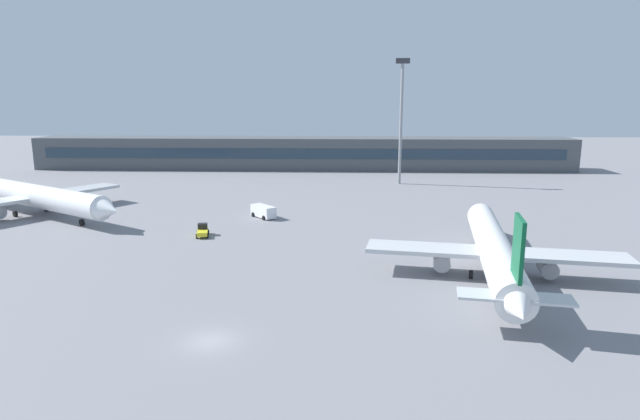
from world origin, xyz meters
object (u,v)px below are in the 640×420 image
at_px(airplane_near, 493,248).
at_px(service_van_white, 263,211).
at_px(baggage_tug_yellow, 203,231).
at_px(floodlight_tower_west, 401,113).
at_px(airplane_mid, 37,196).

height_order(airplane_near, service_van_white, airplane_near).
height_order(baggage_tug_yellow, floodlight_tower_west, floodlight_tower_west).
height_order(baggage_tug_yellow, service_van_white, service_van_white).
bearing_deg(airplane_mid, airplane_near, -21.96).
xyz_separation_m(airplane_near, baggage_tug_yellow, (-38.41, 15.92, -2.37)).
relative_size(airplane_mid, baggage_tug_yellow, 10.59).
height_order(airplane_mid, service_van_white, airplane_mid).
bearing_deg(service_van_white, baggage_tug_yellow, -120.09).
height_order(airplane_near, airplane_mid, airplane_mid).
xyz_separation_m(service_van_white, floodlight_tower_west, (27.20, 37.84, 15.47)).
relative_size(airplane_mid, service_van_white, 7.73).
distance_m(airplane_mid, baggage_tug_yellow, 34.69).
relative_size(airplane_near, service_van_white, 7.99).
xyz_separation_m(baggage_tug_yellow, service_van_white, (7.33, 12.64, 0.31)).
height_order(airplane_mid, baggage_tug_yellow, airplane_mid).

